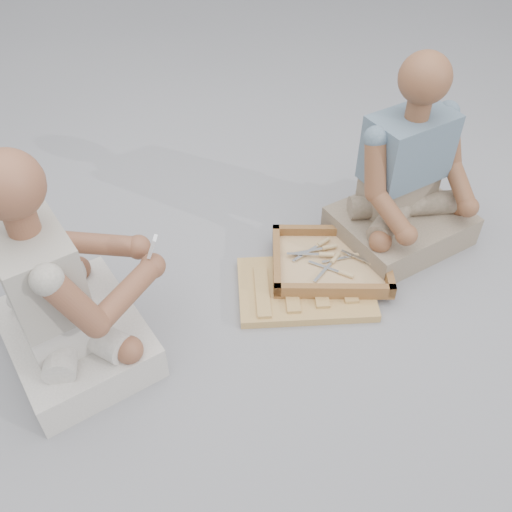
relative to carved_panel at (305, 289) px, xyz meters
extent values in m
plane|color=gray|center=(-0.18, -0.23, -0.02)|extent=(60.00, 60.00, 0.00)
cube|color=brown|center=(0.00, 0.00, 0.00)|extent=(0.66, 0.49, 0.04)
cube|color=brown|center=(0.15, 0.10, 0.03)|extent=(0.62, 0.54, 0.02)
cube|color=brown|center=(0.19, 0.29, 0.06)|extent=(0.53, 0.15, 0.05)
cube|color=brown|center=(0.10, -0.09, 0.06)|extent=(0.53, 0.15, 0.05)
cube|color=brown|center=(0.39, 0.04, 0.06)|extent=(0.13, 0.42, 0.05)
cube|color=brown|center=(-0.10, 0.16, 0.06)|extent=(0.13, 0.42, 0.05)
cube|color=tan|center=(0.15, 0.10, 0.04)|extent=(0.54, 0.46, 0.01)
cube|color=silver|center=(0.05, 0.17, 0.06)|extent=(0.14, 0.08, 0.00)
cylinder|color=tan|center=(0.15, 0.22, 0.06)|extent=(0.07, 0.05, 0.02)
cube|color=silver|center=(0.18, 0.10, 0.05)|extent=(0.15, 0.02, 0.00)
cylinder|color=tan|center=(0.29, 0.11, 0.05)|extent=(0.07, 0.03, 0.02)
cube|color=silver|center=(0.09, 0.04, 0.05)|extent=(0.12, 0.11, 0.00)
cylinder|color=tan|center=(0.17, 0.11, 0.05)|extent=(0.07, 0.06, 0.02)
cube|color=silver|center=(0.04, 0.17, 0.05)|extent=(0.14, 0.08, 0.00)
cylinder|color=tan|center=(0.14, 0.22, 0.05)|extent=(0.07, 0.05, 0.02)
cube|color=silver|center=(0.27, 0.09, 0.06)|extent=(0.11, 0.12, 0.00)
cylinder|color=tan|center=(0.34, 0.01, 0.06)|extent=(0.06, 0.07, 0.02)
cube|color=silver|center=(0.06, 0.18, 0.06)|extent=(0.15, 0.02, 0.00)
cylinder|color=tan|center=(0.17, 0.18, 0.06)|extent=(0.07, 0.02, 0.02)
cube|color=silver|center=(0.03, 0.16, 0.06)|extent=(0.15, 0.05, 0.00)
cylinder|color=tan|center=(0.14, 0.13, 0.06)|extent=(0.07, 0.04, 0.02)
cube|color=silver|center=(0.10, 0.07, 0.05)|extent=(0.12, 0.11, 0.00)
cylinder|color=tan|center=(0.19, 0.00, 0.05)|extent=(0.07, 0.06, 0.02)
cube|color=tan|center=(0.12, 0.06, -0.02)|extent=(0.02, 0.02, 0.00)
cube|color=tan|center=(-0.15, -0.09, -0.02)|extent=(0.02, 0.02, 0.00)
cube|color=tan|center=(0.44, 0.04, -0.02)|extent=(0.02, 0.02, 0.00)
cube|color=tan|center=(0.16, 0.12, -0.02)|extent=(0.02, 0.02, 0.00)
cube|color=tan|center=(0.05, 0.17, -0.02)|extent=(0.02, 0.02, 0.00)
cube|color=tan|center=(-0.13, -0.06, -0.02)|extent=(0.02, 0.02, 0.00)
cube|color=tan|center=(0.29, 0.36, -0.02)|extent=(0.02, 0.02, 0.00)
cube|color=tan|center=(0.11, -0.10, -0.02)|extent=(0.02, 0.02, 0.00)
cube|color=tan|center=(0.45, 0.48, -0.02)|extent=(0.02, 0.02, 0.00)
cube|color=tan|center=(0.09, 0.16, -0.02)|extent=(0.02, 0.02, 0.00)
cube|color=tan|center=(0.49, 0.48, -0.02)|extent=(0.02, 0.02, 0.00)
cube|color=tan|center=(-0.20, -0.12, -0.02)|extent=(0.02, 0.02, 0.00)
cube|color=tan|center=(0.27, -0.11, -0.02)|extent=(0.02, 0.02, 0.00)
cube|color=tan|center=(0.27, 0.03, -0.02)|extent=(0.02, 0.02, 0.00)
cube|color=tan|center=(0.25, 0.30, -0.02)|extent=(0.02, 0.02, 0.00)
cube|color=beige|center=(-1.00, -0.12, 0.06)|extent=(0.69, 0.76, 0.16)
cube|color=beige|center=(-1.06, -0.14, 0.24)|extent=(0.33, 0.40, 0.19)
cube|color=#A79F94|center=(-1.05, -0.14, 0.50)|extent=(0.36, 0.45, 0.32)
sphere|color=brown|center=(-1.04, -0.13, 0.84)|extent=(0.23, 0.23, 0.23)
sphere|color=brown|center=(-0.70, 0.07, 0.34)|extent=(0.10, 0.10, 0.10)
sphere|color=brown|center=(-0.65, -0.05, 0.34)|extent=(0.10, 0.10, 0.10)
cube|color=gray|center=(0.56, 0.26, 0.06)|extent=(0.73, 0.65, 0.16)
cube|color=gray|center=(0.54, 0.32, 0.23)|extent=(0.38, 0.31, 0.19)
cube|color=slate|center=(0.54, 0.31, 0.48)|extent=(0.43, 0.34, 0.31)
sphere|color=brown|center=(0.54, 0.30, 0.82)|extent=(0.22, 0.22, 0.22)
sphere|color=brown|center=(0.80, 0.12, 0.24)|extent=(0.10, 0.10, 0.10)
sphere|color=brown|center=(0.44, 0.00, 0.24)|extent=(0.10, 0.10, 0.10)
cube|color=silver|center=(-0.64, -0.05, 0.44)|extent=(0.05, 0.05, 0.10)
cube|color=black|center=(-0.64, -0.05, 0.44)|extent=(0.02, 0.03, 0.03)
camera|label=1|loc=(-0.61, -1.69, 1.88)|focal=40.00mm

